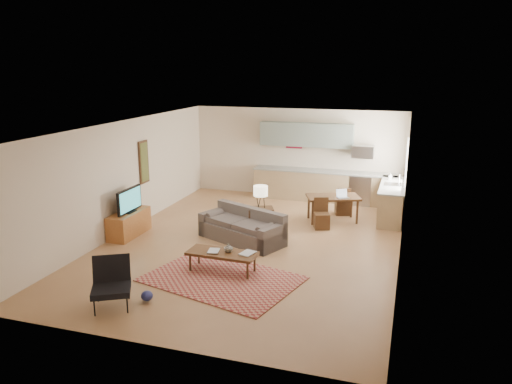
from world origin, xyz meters
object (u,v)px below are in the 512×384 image
(armchair, at_px, (111,284))
(sofa, at_px, (242,226))
(console_table, at_px, (260,222))
(tv_credenza, at_px, (129,224))
(dining_table, at_px, (333,209))
(coffee_table, at_px, (222,262))

(armchair, bearing_deg, sofa, 45.84)
(console_table, bearing_deg, tv_credenza, 173.66)
(armchair, relative_size, dining_table, 0.63)
(coffee_table, bearing_deg, console_table, 89.48)
(armchair, distance_m, console_table, 4.42)
(console_table, height_order, dining_table, console_table)
(tv_credenza, bearing_deg, console_table, 16.83)
(tv_credenza, relative_size, dining_table, 0.95)
(tv_credenza, relative_size, console_table, 1.82)
(coffee_table, bearing_deg, dining_table, 70.45)
(sofa, bearing_deg, coffee_table, -59.22)
(console_table, distance_m, dining_table, 2.22)
(tv_credenza, bearing_deg, coffee_table, -24.98)
(coffee_table, height_order, dining_table, dining_table)
(sofa, height_order, console_table, sofa)
(sofa, height_order, armchair, armchair)
(armchair, distance_m, tv_credenza, 3.72)
(coffee_table, xyz_separation_m, console_table, (0.09, 2.27, 0.14))
(armchair, height_order, console_table, armchair)
(armchair, xyz_separation_m, console_table, (1.33, 4.22, -0.07))
(sofa, relative_size, dining_table, 1.62)
(armchair, distance_m, dining_table, 6.52)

